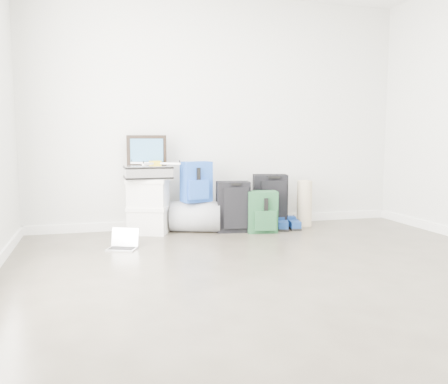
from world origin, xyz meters
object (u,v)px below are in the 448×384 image
object	(u,v)px
laptop	(123,244)
large_suitcase	(233,207)
briefcase	(148,172)
duffel_bag	(196,216)
boxes_stack	(149,206)
carry_on	(270,201)

from	to	relation	value
laptop	large_suitcase	bearing A→B (deg)	46.20
briefcase	duffel_bag	distance (m)	0.74
boxes_stack	carry_on	xyz separation A→B (m)	(1.45, 0.03, 0.01)
duffel_bag	large_suitcase	bearing A→B (deg)	4.34
boxes_stack	laptop	bearing A→B (deg)	-94.36
duffel_bag	laptop	distance (m)	1.06
boxes_stack	briefcase	distance (m)	0.38
briefcase	duffel_bag	xyz separation A→B (m)	(0.53, -0.04, -0.51)
large_suitcase	carry_on	world-z (taller)	carry_on
boxes_stack	duffel_bag	distance (m)	0.55
briefcase	boxes_stack	bearing A→B (deg)	0.00
large_suitcase	briefcase	bearing A→B (deg)	178.74
briefcase	large_suitcase	xyz separation A→B (m)	(0.93, -0.16, -0.40)
boxes_stack	carry_on	distance (m)	1.45
boxes_stack	duffel_bag	bearing A→B (deg)	16.76
carry_on	duffel_bag	bearing A→B (deg)	-162.44
carry_on	laptop	xyz separation A→B (m)	(-1.77, -0.70, -0.27)
laptop	carry_on	bearing A→B (deg)	45.54
boxes_stack	carry_on	bearing A→B (deg)	22.38
carry_on	large_suitcase	bearing A→B (deg)	-146.90
duffel_bag	laptop	size ratio (longest dim) A/B	1.73
boxes_stack	laptop	size ratio (longest dim) A/B	1.88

